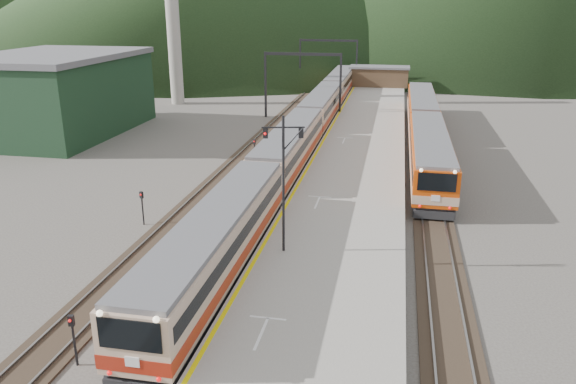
# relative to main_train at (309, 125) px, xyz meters

# --- Properties ---
(track_main) EXTENTS (2.60, 200.00, 0.23)m
(track_main) POSITION_rel_main_train_xyz_m (0.00, -2.03, -1.93)
(track_main) COLOR black
(track_main) RESTS_ON ground
(track_far) EXTENTS (2.60, 200.00, 0.23)m
(track_far) POSITION_rel_main_train_xyz_m (-5.00, -2.03, -1.93)
(track_far) COLOR black
(track_far) RESTS_ON ground
(track_second) EXTENTS (2.60, 200.00, 0.23)m
(track_second) POSITION_rel_main_train_xyz_m (11.50, -2.03, -1.93)
(track_second) COLOR black
(track_second) RESTS_ON ground
(platform) EXTENTS (8.00, 100.00, 1.00)m
(platform) POSITION_rel_main_train_xyz_m (5.60, -4.03, -1.50)
(platform) COLOR gray
(platform) RESTS_ON ground
(gantry_near) EXTENTS (9.55, 0.25, 8.00)m
(gantry_near) POSITION_rel_main_train_xyz_m (-2.85, 12.97, 3.59)
(gantry_near) COLOR black
(gantry_near) RESTS_ON ground
(gantry_far) EXTENTS (9.55, 0.25, 8.00)m
(gantry_far) POSITION_rel_main_train_xyz_m (-2.85, 37.97, 3.59)
(gantry_far) COLOR black
(gantry_far) RESTS_ON ground
(warehouse) EXTENTS (14.50, 20.50, 8.60)m
(warehouse) POSITION_rel_main_train_xyz_m (-28.00, -0.03, 2.32)
(warehouse) COLOR black
(warehouse) RESTS_ON ground
(station_shed) EXTENTS (9.40, 4.40, 3.10)m
(station_shed) POSITION_rel_main_train_xyz_m (5.60, 35.97, 0.57)
(station_shed) COLOR #4C3724
(station_shed) RESTS_ON platform
(main_train) EXTENTS (2.90, 79.44, 3.54)m
(main_train) POSITION_rel_main_train_xyz_m (0.00, 0.00, 0.00)
(main_train) COLOR tan
(main_train) RESTS_ON track_main
(second_train) EXTENTS (2.98, 40.56, 3.64)m
(second_train) POSITION_rel_main_train_xyz_m (11.50, 0.54, 0.05)
(second_train) COLOR #C44009
(second_train) RESTS_ON track_second
(signal_mast) EXTENTS (2.16, 0.63, 7.42)m
(signal_mast) POSITION_rel_main_train_xyz_m (3.09, -27.96, 3.50)
(signal_mast) COLOR black
(signal_mast) RESTS_ON platform
(short_signal_a) EXTENTS (0.24, 0.19, 2.27)m
(short_signal_a) POSITION_rel_main_train_xyz_m (-3.31, -38.14, -0.53)
(short_signal_a) COLOR black
(short_signal_a) RESTS_ON ground
(short_signal_b) EXTENTS (0.25, 0.20, 2.27)m
(short_signal_b) POSITION_rel_main_train_xyz_m (-3.55, -8.30, -0.53)
(short_signal_b) COLOR black
(short_signal_b) RESTS_ON ground
(short_signal_c) EXTENTS (0.27, 0.24, 2.27)m
(short_signal_c) POSITION_rel_main_train_xyz_m (-7.12, -23.64, -0.53)
(short_signal_c) COLOR black
(short_signal_c) RESTS_ON ground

